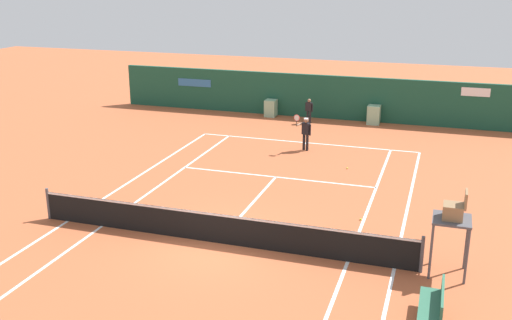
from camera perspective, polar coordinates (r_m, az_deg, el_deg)
name	(u,v)px	position (r m, az deg, el deg)	size (l,w,h in m)	color
ground_plane	(224,235)	(18.76, -3.12, -7.20)	(80.00, 80.00, 0.01)	#B25633
tennis_net	(217,227)	(18.06, -3.80, -6.46)	(12.10, 0.10, 1.07)	#4C4C51
sponsor_back_wall	(329,98)	(33.52, 7.00, 5.94)	(25.00, 1.02, 2.43)	#194C38
umpire_chair	(453,218)	(16.64, 18.36, -5.32)	(1.00, 1.00, 2.43)	#47474C
player_bench	(434,303)	(14.80, 16.73, -13.00)	(0.54, 1.60, 0.88)	#38383D
player_on_baseline	(305,131)	(27.28, 4.77, 2.79)	(0.73, 0.64, 1.77)	black
ball_kid_right_post	(309,109)	(32.41, 5.11, 4.88)	(0.44, 0.23, 1.35)	black
tennis_ball_by_sideline	(347,168)	(25.13, 8.74, -0.78)	(0.07, 0.07, 0.07)	#CCE033
tennis_ball_near_service_line	(361,219)	(20.09, 10.01, -5.63)	(0.07, 0.07, 0.07)	#CCE033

